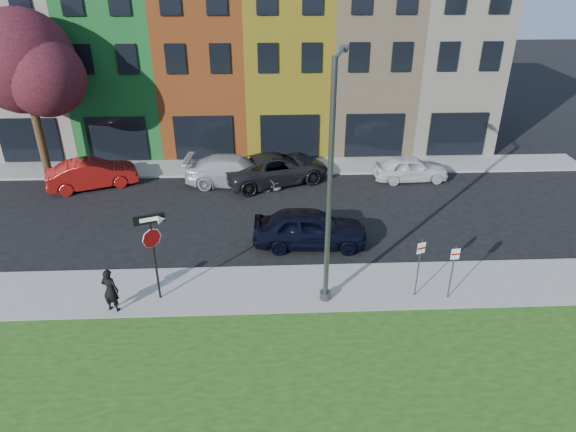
{
  "coord_description": "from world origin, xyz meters",
  "views": [
    {
      "loc": [
        -1.34,
        -12.67,
        11.38
      ],
      "look_at": [
        -0.61,
        4.0,
        2.61
      ],
      "focal_mm": 32.0,
      "sensor_mm": 36.0,
      "label": 1
    }
  ],
  "objects_px": {
    "stop_sign": "(152,241)",
    "man": "(110,290)",
    "street_lamp": "(330,188)",
    "sedan_near": "(310,228)"
  },
  "relations": [
    {
      "from": "stop_sign",
      "to": "man",
      "type": "xyz_separation_m",
      "value": [
        -1.5,
        -0.62,
        -1.57
      ]
    },
    {
      "from": "street_lamp",
      "to": "man",
      "type": "bearing_deg",
      "value": -161.12
    },
    {
      "from": "man",
      "to": "street_lamp",
      "type": "distance_m",
      "value": 8.29
    },
    {
      "from": "stop_sign",
      "to": "man",
      "type": "height_order",
      "value": "stop_sign"
    },
    {
      "from": "man",
      "to": "sedan_near",
      "type": "xyz_separation_m",
      "value": [
        7.23,
        4.31,
        -0.13
      ]
    },
    {
      "from": "stop_sign",
      "to": "sedan_near",
      "type": "bearing_deg",
      "value": 13.53
    },
    {
      "from": "man",
      "to": "street_lamp",
      "type": "relative_size",
      "value": 0.2
    },
    {
      "from": "stop_sign",
      "to": "street_lamp",
      "type": "distance_m",
      "value": 6.3
    },
    {
      "from": "sedan_near",
      "to": "street_lamp",
      "type": "distance_m",
      "value": 5.24
    },
    {
      "from": "stop_sign",
      "to": "man",
      "type": "bearing_deg",
      "value": -176.98
    }
  ]
}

